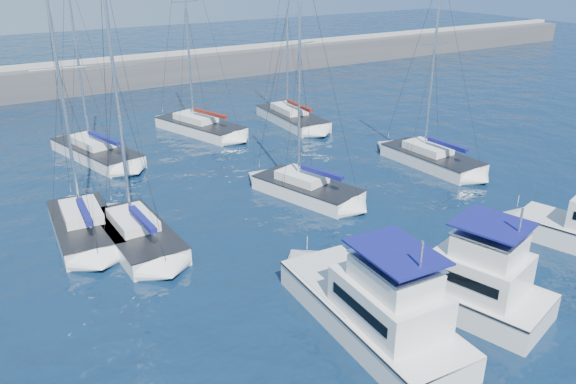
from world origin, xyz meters
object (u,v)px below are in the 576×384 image
sailboat_mid_e (431,159)px  sailboat_back_b (200,126)px  sailboat_mid_c (306,188)px  motor_yacht_port_inner (377,309)px  sailboat_back_a (96,152)px  sailboat_back_c (292,118)px  motor_yacht_stbd_inner (466,283)px  sailboat_mid_b (137,234)px  sailboat_mid_a (84,226)px

sailboat_mid_e → sailboat_back_b: 20.21m
sailboat_mid_c → sailboat_mid_e: (11.09, 0.00, -0.03)m
motor_yacht_port_inner → sailboat_back_a: sailboat_back_a is taller
sailboat_mid_c → sailboat_back_c: sailboat_back_c is taller
motor_yacht_stbd_inner → sailboat_back_c: size_ratio=0.54×
sailboat_mid_b → sailboat_back_c: sailboat_back_c is taller
motor_yacht_port_inner → sailboat_back_c: (13.74, 28.45, -0.61)m
motor_yacht_stbd_inner → sailboat_mid_c: size_ratio=0.54×
sailboat_mid_a → sailboat_back_a: bearing=76.9°
sailboat_mid_e → sailboat_back_b: sailboat_back_b is taller
motor_yacht_port_inner → sailboat_mid_c: size_ratio=0.63×
sailboat_mid_c → sailboat_back_a: sailboat_mid_c is taller
sailboat_mid_c → sailboat_back_b: 16.82m
sailboat_mid_a → sailboat_back_c: size_ratio=0.95×
motor_yacht_stbd_inner → sailboat_back_b: sailboat_back_b is taller
sailboat_mid_b → sailboat_back_c: bearing=37.1°
sailboat_mid_c → sailboat_back_b: sailboat_back_b is taller
motor_yacht_stbd_inner → sailboat_mid_a: bearing=113.2°
sailboat_mid_c → sailboat_back_a: (-9.64, 14.62, -0.04)m
sailboat_mid_a → motor_yacht_stbd_inner: bearing=-47.3°
sailboat_back_b → sailboat_mid_a: bearing=-149.7°
sailboat_mid_a → sailboat_mid_e: 24.67m
sailboat_back_c → motor_yacht_port_inner: bearing=-113.0°
sailboat_back_a → sailboat_back_c: 17.95m
motor_yacht_port_inner → sailboat_mid_b: sailboat_mid_b is taller
sailboat_mid_b → sailboat_back_a: 15.30m
motor_yacht_port_inner → sailboat_mid_a: size_ratio=0.66×
motor_yacht_port_inner → sailboat_mid_e: size_ratio=0.69×
sailboat_mid_a → sailboat_mid_b: (2.19, -2.51, 0.01)m
sailboat_mid_b → sailboat_back_c: 25.10m
sailboat_mid_e → sailboat_back_c: bearing=97.9°
sailboat_mid_a → sailboat_mid_e: (24.60, -1.93, -0.01)m
sailboat_mid_b → sailboat_back_b: 20.70m
sailboat_mid_c → sailboat_mid_a: bearing=155.3°
sailboat_back_a → motor_yacht_stbd_inner: bearing=-86.9°
motor_yacht_port_inner → sailboat_back_a: (-4.20, 28.01, -0.63)m
sailboat_mid_b → sailboat_back_a: sailboat_mid_b is taller
motor_yacht_stbd_inner → sailboat_mid_b: 16.98m
motor_yacht_port_inner → sailboat_back_a: size_ratio=0.69×
sailboat_back_c → sailboat_mid_a: bearing=-146.2°
sailboat_mid_b → sailboat_mid_a: bearing=129.6°
motor_yacht_stbd_inner → sailboat_mid_c: sailboat_mid_c is taller
sailboat_mid_e → sailboat_back_a: size_ratio=1.00×
sailboat_mid_b → sailboat_back_b: sailboat_back_b is taller
motor_yacht_port_inner → sailboat_back_b: (5.32, 30.21, -0.59)m
sailboat_mid_b → sailboat_mid_c: 11.34m
motor_yacht_port_inner → sailboat_back_b: bearing=83.4°
motor_yacht_port_inner → sailboat_mid_b: (-5.89, 12.81, -0.60)m
sailboat_mid_a → sailboat_mid_b: 3.33m
sailboat_mid_e → sailboat_back_a: (-20.73, 14.62, -0.01)m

